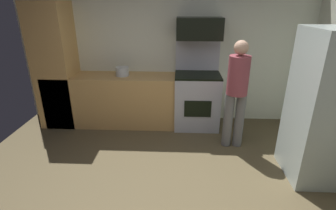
{
  "coord_description": "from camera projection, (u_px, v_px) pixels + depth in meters",
  "views": [
    {
      "loc": [
        0.23,
        -2.25,
        2.08
      ],
      "look_at": [
        0.1,
        0.3,
        1.05
      ],
      "focal_mm": 27.42,
      "sensor_mm": 36.0,
      "label": 1
    }
  ],
  "objects": [
    {
      "name": "lower_cabinet_run",
      "position": [
        116.0,
        100.0,
        4.58
      ],
      "size": [
        2.4,
        0.6,
        0.9
      ],
      "primitive_type": "cube",
      "color": "tan",
      "rests_on": "ground"
    },
    {
      "name": "stock_pot",
      "position": [
        122.0,
        71.0,
        4.38
      ],
      "size": [
        0.22,
        0.22,
        0.15
      ],
      "primitive_type": "cylinder",
      "color": "silver",
      "rests_on": "lower_cabinet_run"
    },
    {
      "name": "refrigerator",
      "position": [
        333.0,
        108.0,
        3.01
      ],
      "size": [
        0.84,
        0.77,
        1.83
      ],
      "color": "#B1C0BA",
      "rests_on": "ground"
    },
    {
      "name": "microwave",
      "position": [
        199.0,
        29.0,
        4.13
      ],
      "size": [
        0.74,
        0.38,
        0.35
      ],
      "primitive_type": "cube",
      "color": "black",
      "rests_on": "oven_range"
    },
    {
      "name": "cabinet_column",
      "position": [
        56.0,
        66.0,
        4.4
      ],
      "size": [
        0.6,
        0.6,
        2.1
      ],
      "primitive_type": "cube",
      "color": "tan",
      "rests_on": "ground"
    },
    {
      "name": "wall_back",
      "position": [
        168.0,
        49.0,
        4.55
      ],
      "size": [
        5.2,
        0.12,
        2.6
      ],
      "primitive_type": "cube",
      "color": "silver",
      "rests_on": "ground"
    },
    {
      "name": "ground_plane",
      "position": [
        157.0,
        202.0,
        2.88
      ],
      "size": [
        5.2,
        4.8,
        0.02
      ],
      "primitive_type": "cube",
      "color": "brown"
    },
    {
      "name": "person_cook",
      "position": [
        237.0,
        90.0,
        3.69
      ],
      "size": [
        0.31,
        0.3,
        1.6
      ],
      "color": "slate",
      "rests_on": "ground"
    },
    {
      "name": "oven_range",
      "position": [
        197.0,
        98.0,
        4.49
      ],
      "size": [
        0.76,
        0.65,
        1.5
      ],
      "color": "#B1B6C0",
      "rests_on": "ground"
    }
  ]
}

